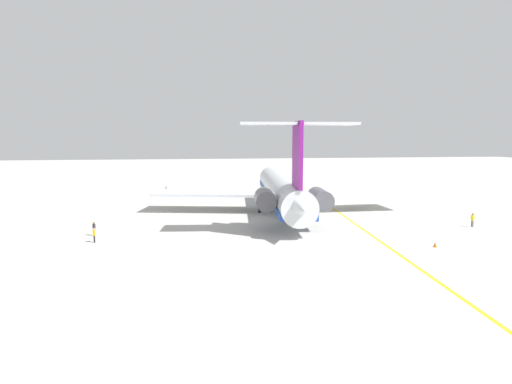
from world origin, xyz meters
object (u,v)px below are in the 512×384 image
object	(u,v)px
safety_cone_nose	(194,193)
ground_crew_starboard	(94,227)
ground_crew_near_tail	(94,233)
ground_crew_near_nose	(473,218)
safety_cone_wingtip	(435,245)
ground_crew_portside	(166,190)
main_jetliner	(282,189)

from	to	relation	value
safety_cone_nose	ground_crew_starboard	bearing A→B (deg)	161.54
ground_crew_near_tail	ground_crew_starboard	world-z (taller)	ground_crew_starboard
ground_crew_near_nose	safety_cone_wingtip	bearing A→B (deg)	-18.63
ground_crew_starboard	safety_cone_nose	world-z (taller)	ground_crew_starboard
ground_crew_starboard	safety_cone_wingtip	xyz separation A→B (m)	(-11.55, -36.85, -0.78)
ground_crew_near_tail	ground_crew_portside	bearing A→B (deg)	-76.50
main_jetliner	safety_cone_wingtip	xyz separation A→B (m)	(-23.59, -11.28, -3.39)
ground_crew_near_nose	ground_crew_portside	world-z (taller)	ground_crew_near_nose
ground_crew_near_nose	safety_cone_wingtip	xyz separation A→B (m)	(-8.73, 10.83, -0.88)
main_jetliner	ground_crew_portside	size ratio (longest dim) A/B	26.00
ground_crew_portside	safety_cone_nose	bearing A→B (deg)	-39.47
main_jetliner	safety_cone_wingtip	size ratio (longest dim) A/B	83.80
ground_crew_starboard	ground_crew_portside	bearing A→B (deg)	118.17
ground_crew_portside	ground_crew_near_tail	bearing A→B (deg)	-148.28
main_jetliner	ground_crew_near_tail	size ratio (longest dim) A/B	28.13
safety_cone_nose	safety_cone_wingtip	size ratio (longest dim) A/B	1.00
safety_cone_nose	safety_cone_wingtip	distance (m)	54.60
ground_crew_near_nose	ground_crew_near_tail	xyz separation A→B (m)	(-0.62, 46.98, -0.12)
main_jetliner	ground_crew_starboard	xyz separation A→B (m)	(-12.04, 25.56, -2.60)
main_jetliner	ground_crew_near_nose	xyz separation A→B (m)	(-14.86, -22.11, -2.51)
main_jetliner	safety_cone_nose	bearing A→B (deg)	34.25
ground_crew_portside	safety_cone_nose	distance (m)	5.72
ground_crew_near_tail	safety_cone_nose	distance (m)	42.41
main_jetliner	ground_crew_near_nose	distance (m)	26.76
main_jetliner	ground_crew_near_tail	distance (m)	29.41
ground_crew_near_nose	ground_crew_starboard	xyz separation A→B (m)	(2.82, 47.67, -0.10)
ground_crew_near_tail	ground_crew_portside	size ratio (longest dim) A/B	0.92
ground_crew_starboard	safety_cone_wingtip	bearing A→B (deg)	21.48
main_jetliner	safety_cone_wingtip	bearing A→B (deg)	-147.62
ground_crew_portside	safety_cone_wingtip	bearing A→B (deg)	-107.40
ground_crew_portside	ground_crew_near_nose	bearing A→B (deg)	-93.26
ground_crew_near_nose	safety_cone_nose	bearing A→B (deg)	-106.21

